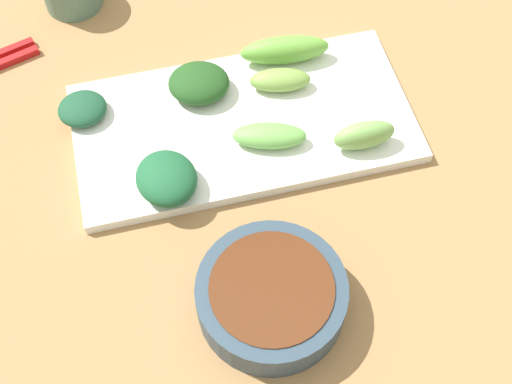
% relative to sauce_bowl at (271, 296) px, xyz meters
% --- Properties ---
extents(tabletop, '(2.10, 2.10, 0.02)m').
position_rel_sauce_bowl_xyz_m(tabletop, '(0.12, -0.03, -0.03)').
color(tabletop, '#9B7347').
rests_on(tabletop, ground).
extents(sauce_bowl, '(0.13, 0.13, 0.04)m').
position_rel_sauce_bowl_xyz_m(sauce_bowl, '(0.00, 0.00, 0.00)').
color(sauce_bowl, '#304253').
rests_on(sauce_bowl, tabletop).
extents(serving_plate, '(0.17, 0.34, 0.01)m').
position_rel_sauce_bowl_xyz_m(serving_plate, '(0.19, -0.02, -0.02)').
color(serving_plate, white).
rests_on(serving_plate, tabletop).
extents(broccoli_stalk_0, '(0.05, 0.08, 0.02)m').
position_rel_sauce_bowl_xyz_m(broccoli_stalk_0, '(0.16, -0.04, 0.00)').
color(broccoli_stalk_0, '#6BB14F').
rests_on(broccoli_stalk_0, serving_plate).
extents(broccoli_leafy_1, '(0.05, 0.05, 0.02)m').
position_rel_sauce_bowl_xyz_m(broccoli_leafy_1, '(0.24, 0.13, 0.00)').
color(broccoli_leafy_1, '#1C4B31').
rests_on(broccoli_leafy_1, serving_plate).
extents(broccoli_leafy_2, '(0.07, 0.07, 0.03)m').
position_rel_sauce_bowl_xyz_m(broccoli_leafy_2, '(0.13, 0.07, 0.01)').
color(broccoli_leafy_2, '#1D5934').
rests_on(broccoli_leafy_2, serving_plate).
extents(broccoli_leafy_3, '(0.07, 0.07, 0.03)m').
position_rel_sauce_bowl_xyz_m(broccoli_leafy_3, '(0.24, 0.01, 0.00)').
color(broccoli_leafy_3, '#204A1C').
rests_on(broccoli_leafy_3, serving_plate).
extents(broccoli_stalk_4, '(0.02, 0.06, 0.03)m').
position_rel_sauce_bowl_xyz_m(broccoli_stalk_4, '(0.14, -0.13, 0.01)').
color(broccoli_stalk_4, '#79AF56').
rests_on(broccoli_stalk_4, serving_plate).
extents(broccoli_stalk_5, '(0.04, 0.10, 0.03)m').
position_rel_sauce_bowl_xyz_m(broccoli_stalk_5, '(0.26, -0.08, 0.01)').
color(broccoli_stalk_5, '#69AD3E').
rests_on(broccoli_stalk_5, serving_plate).
extents(broccoli_stalk_6, '(0.04, 0.07, 0.02)m').
position_rel_sauce_bowl_xyz_m(broccoli_stalk_6, '(0.23, -0.07, 0.00)').
color(broccoli_stalk_6, '#79A147').
rests_on(broccoli_stalk_6, serving_plate).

